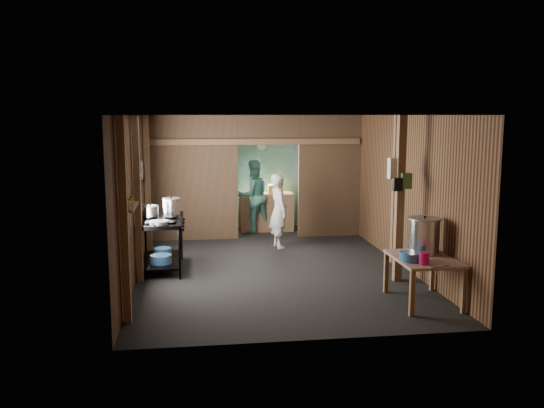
{
  "coord_description": "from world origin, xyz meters",
  "views": [
    {
      "loc": [
        -1.31,
        -9.73,
        2.6
      ],
      "look_at": [
        0.0,
        -0.2,
        1.1
      ],
      "focal_mm": 37.76,
      "sensor_mm": 36.0,
      "label": 1
    }
  ],
  "objects": [
    {
      "name": "post_left_b",
      "position": [
        -2.18,
        -0.8,
        1.3
      ],
      "size": [
        0.1,
        0.12,
        2.6
      ],
      "primitive_type": "cube",
      "color": "brown",
      "rests_on": "floor"
    },
    {
      "name": "knife",
      "position": [
        1.83,
        -2.89,
        0.65
      ],
      "size": [
        0.3,
        0.11,
        0.01
      ],
      "primitive_type": "cube",
      "rotation": [
        0.0,
        0.0,
        0.24
      ],
      "color": "silver",
      "rests_on": "prep_table"
    },
    {
      "name": "blue_tub_front",
      "position": [
        -1.88,
        -0.37,
        0.24
      ],
      "size": [
        0.35,
        0.35,
        0.15
      ],
      "primitive_type": "cylinder",
      "color": "#376499",
      "rests_on": "gas_range"
    },
    {
      "name": "partition_left",
      "position": [
        -1.32,
        2.2,
        1.3
      ],
      "size": [
        1.85,
        0.1,
        2.6
      ],
      "primitive_type": "cube",
      "color": "brown",
      "rests_on": "floor"
    },
    {
      "name": "wash_basin",
      "position": [
        1.59,
        -2.52,
        0.71
      ],
      "size": [
        0.39,
        0.39,
        0.12
      ],
      "primitive_type": "cylinder",
      "rotation": [
        0.0,
        0.0,
        -0.24
      ],
      "color": "#376499",
      "rests_on": "prep_table"
    },
    {
      "name": "cook",
      "position": [
        0.33,
        1.24,
        0.74
      ],
      "size": [
        0.45,
        0.59,
        1.47
      ],
      "primitive_type": "imported",
      "rotation": [
        0.0,
        0.0,
        1.76
      ],
      "color": "silver",
      "rests_on": "floor"
    },
    {
      "name": "jar_green",
      "position": [
        -2.15,
        -1.88,
        1.47
      ],
      "size": [
        0.06,
        0.06,
        0.1
      ],
      "primitive_type": "cylinder",
      "color": "#437A3D",
      "rests_on": "wall_shelf"
    },
    {
      "name": "frying_pan",
      "position": [
        -1.88,
        -0.59,
        0.9
      ],
      "size": [
        0.46,
        0.61,
        0.07
      ],
      "primitive_type": null,
      "rotation": [
        0.0,
        0.0,
        0.29
      ],
      "color": "gray",
      "rests_on": "gas_range"
    },
    {
      "name": "yellow_tub",
      "position": [
        0.51,
        2.95,
        0.95
      ],
      "size": [
        0.35,
        0.35,
        0.2
      ],
      "primitive_type": "cylinder",
      "color": "#BE881E",
      "rests_on": "back_counter"
    },
    {
      "name": "jar_yellow",
      "position": [
        -2.15,
        -2.1,
        1.47
      ],
      "size": [
        0.08,
        0.08,
        0.1
      ],
      "primitive_type": "cylinder",
      "color": "#BE881E",
      "rests_on": "wall_shelf"
    },
    {
      "name": "wall_right",
      "position": [
        2.25,
        0.0,
        1.3
      ],
      "size": [
        0.0,
        7.0,
        2.6
      ],
      "primitive_type": "cube",
      "color": "brown",
      "rests_on": "ground"
    },
    {
      "name": "pan_lid_big",
      "position": [
        -2.21,
        0.4,
        1.65
      ],
      "size": [
        0.03,
        0.34,
        0.34
      ],
      "primitive_type": "cylinder",
      "rotation": [
        0.0,
        1.57,
        0.0
      ],
      "color": "gray",
      "rests_on": "wall_left"
    },
    {
      "name": "pink_bucket",
      "position": [
        1.68,
        -2.73,
        0.73
      ],
      "size": [
        0.17,
        0.17,
        0.16
      ],
      "primitive_type": "cylinder",
      "rotation": [
        0.0,
        0.0,
        0.33
      ],
      "color": "#BA0F4F",
      "rests_on": "prep_table"
    },
    {
      "name": "jar_white",
      "position": [
        -2.15,
        -2.35,
        1.47
      ],
      "size": [
        0.07,
        0.07,
        0.1
      ],
      "primitive_type": "cylinder",
      "color": "silver",
      "rests_on": "wall_shelf"
    },
    {
      "name": "stove_saucepan",
      "position": [
        -2.05,
        0.35,
        0.93
      ],
      "size": [
        0.19,
        0.19,
        0.11
      ],
      "primitive_type": "cylinder",
      "rotation": [
        0.0,
        0.0,
        -0.09
      ],
      "color": "silver",
      "rests_on": "gas_range"
    },
    {
      "name": "stock_pot",
      "position": [
        1.92,
        -2.14,
        0.89
      ],
      "size": [
        0.6,
        0.6,
        0.53
      ],
      "primitive_type": null,
      "rotation": [
        0.0,
        0.0,
        0.39
      ],
      "color": "silver",
      "rests_on": "prep_table"
    },
    {
      "name": "post_left_a",
      "position": [
        -2.18,
        -2.6,
        1.3
      ],
      "size": [
        0.1,
        0.12,
        2.6
      ],
      "primitive_type": "cube",
      "color": "brown",
      "rests_on": "floor"
    },
    {
      "name": "bag_white",
      "position": [
        1.8,
        -1.22,
        1.78
      ],
      "size": [
        0.22,
        0.15,
        0.32
      ],
      "primitive_type": "cube",
      "color": "silver",
      "rests_on": "post_free"
    },
    {
      "name": "bag_green",
      "position": [
        1.92,
        -1.36,
        1.6
      ],
      "size": [
        0.16,
        0.12,
        0.24
      ],
      "primitive_type": "cube",
      "color": "#437A3D",
      "rests_on": "post_free"
    },
    {
      "name": "wall_left",
      "position": [
        -2.25,
        0.0,
        1.3
      ],
      "size": [
        0.0,
        7.0,
        2.6
      ],
      "primitive_type": "cube",
      "color": "brown",
      "rests_on": "ground"
    },
    {
      "name": "pan_lid_small",
      "position": [
        -2.21,
        0.8,
        1.55
      ],
      "size": [
        0.03,
        0.3,
        0.3
      ],
      "primitive_type": "cylinder",
      "rotation": [
        0.0,
        1.57,
        0.0
      ],
      "color": "black",
      "rests_on": "wall_left"
    },
    {
      "name": "wall_back",
      "position": [
        0.0,
        3.5,
        1.3
      ],
      "size": [
        4.5,
        0.0,
        2.6
      ],
      "primitive_type": "cube",
      "color": "brown",
      "rests_on": "ground"
    },
    {
      "name": "post_free",
      "position": [
        1.85,
        -1.3,
        1.3
      ],
      "size": [
        0.12,
        0.12,
        2.6
      ],
      "primitive_type": "cube",
      "color": "brown",
      "rests_on": "floor"
    },
    {
      "name": "post_left_c",
      "position": [
        -2.18,
        1.2,
        1.3
      ],
      "size": [
        0.1,
        0.12,
        2.6
      ],
      "primitive_type": "cube",
      "color": "brown",
      "rests_on": "floor"
    },
    {
      "name": "ceiling",
      "position": [
        0.0,
        0.0,
        2.6
      ],
      "size": [
        4.5,
        7.0,
        0.0
      ],
      "primitive_type": "cube",
      "color": "black",
      "rests_on": "ground"
    },
    {
      "name": "post_right",
      "position": [
        2.18,
        -0.2,
        1.3
      ],
      "size": [
        0.1,
        0.12,
        2.6
      ],
      "primitive_type": "cube",
      "color": "brown",
      "rests_on": "floor"
    },
    {
      "name": "cross_beam",
      "position": [
        0.0,
        2.15,
        2.05
      ],
      "size": [
        4.4,
        0.12,
        0.12
      ],
      "primitive_type": "cube",
      "color": "brown",
      "rests_on": "wall_left"
    },
    {
      "name": "prep_table",
      "position": [
        1.83,
        -2.37,
        0.32
      ],
      "size": [
        0.8,
        1.1,
        0.65
      ],
      "primitive_type": null,
      "color": "tan",
      "rests_on": "floor"
    },
    {
      "name": "stove_pot_med",
      "position": [
        -2.05,
        -0.02,
        0.97
      ],
      "size": [
        0.34,
        0.34,
        0.23
      ],
      "primitive_type": null,
      "rotation": [
        0.0,
        0.0,
        0.28
      ],
      "color": "silver",
      "rests_on": "gas_range"
    },
    {
      "name": "floor",
      "position": [
        0.0,
        0.0,
        0.0
      ],
      "size": [
        4.5,
        7.0,
        0.0
      ],
      "primitive_type": "cube",
      "color": "black",
      "rests_on": "ground"
    },
    {
      "name": "wall_front",
      "position": [
        0.0,
        -3.5,
        1.3
      ],
      "size": [
        4.5,
        0.0,
        2.6
      ],
      "primitive_type": "cube",
      "color": "brown",
      "rests_on": "ground"
    },
    {
      "name": "wall_clock",
      "position": [
        0.25,
        3.4,
        1.9
      ],
      "size": [
        0.2,
        0.03,
        0.2
      ],
      "primitive_type": "cylinder",
      "rotation": [
        1.57,
        0.0,
        0.0
      ],
      "color": "silver",
      "rests_on": "wall_back"
    },
    {
      "name": "worker_back",
      "position": [
        -0.01,
        2.81,
        0.82
      ],
      "size": [
        0.97,
        0.87,
        1.64
      ],
      "primitive_type": "imported",
      "rotation": [
        0.0,
        0.0,
        3.52
      ],
      "color": "teal",
      "rests_on": "floor"
    },
    {
      "name": "partition_header",
      "position": [
        0.25,
        2.2,
        2.3
      ],
      "size": [
        1.3,
        0.1,
        0.6
      ],
      "primitive_type": "cube",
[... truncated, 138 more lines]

